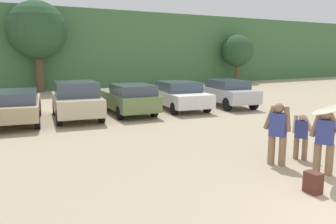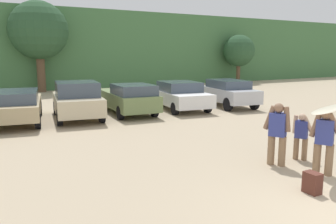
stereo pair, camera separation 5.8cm
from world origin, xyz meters
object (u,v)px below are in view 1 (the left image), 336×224
object	(u,v)px
surfboard_cream	(331,109)
backpack_dropped	(313,183)
parked_car_tan	(15,105)
parked_car_olive_green	(128,98)
person_adult	(325,138)
person_companion	(278,130)
parked_car_white	(179,95)
parked_car_champagne	(76,100)
parked_car_silver	(228,92)
person_child	(301,134)

from	to	relation	value
surfboard_cream	backpack_dropped	size ratio (longest dim) A/B	4.94
parked_car_tan	surfboard_cream	bearing A→B (deg)	-140.61
parked_car_tan	parked_car_olive_green	xyz separation A→B (m)	(5.02, -0.06, -0.00)
person_adult	person_companion	world-z (taller)	person_companion
parked_car_white	backpack_dropped	world-z (taller)	parked_car_white
parked_car_champagne	parked_car_silver	distance (m)	8.21
parked_car_tan	parked_car_white	world-z (taller)	parked_car_white
parked_car_tan	parked_car_champagne	size ratio (longest dim) A/B	1.14
parked_car_champagne	surfboard_cream	bearing A→B (deg)	-153.22
person_child	surfboard_cream	xyz separation A→B (m)	(-0.37, -1.11, 0.88)
parked_car_white	surfboard_cream	world-z (taller)	surfboard_cream
parked_car_white	person_child	xyz separation A→B (m)	(-1.49, -9.06, -0.03)
parked_car_champagne	person_child	size ratio (longest dim) A/B	3.40
parked_car_white	person_companion	xyz separation A→B (m)	(-2.42, -9.08, 0.16)
parked_car_tan	backpack_dropped	distance (m)	11.94
person_adult	parked_car_olive_green	bearing A→B (deg)	-114.98
surfboard_cream	backpack_dropped	world-z (taller)	surfboard_cream
parked_car_tan	parked_car_olive_green	bearing A→B (deg)	-81.45
parked_car_champagne	backpack_dropped	world-z (taller)	parked_car_champagne
parked_car_tan	person_child	bearing A→B (deg)	-136.12
person_adult	backpack_dropped	world-z (taller)	person_adult
person_companion	surfboard_cream	xyz separation A→B (m)	(0.55, -1.08, 0.68)
parked_car_champagne	parked_car_white	distance (m)	5.36
parked_car_champagne	surfboard_cream	world-z (taller)	surfboard_cream
parked_car_champagne	surfboard_cream	distance (m)	10.74
parked_car_silver	person_child	world-z (taller)	parked_car_silver
parked_car_tan	parked_car_silver	world-z (taller)	parked_car_silver
surfboard_cream	backpack_dropped	distance (m)	1.98
parked_car_tan	parked_car_white	xyz separation A→B (m)	(7.87, -0.16, -0.01)
parked_car_white	surfboard_cream	distance (m)	10.37
parked_car_olive_green	backpack_dropped	bearing A→B (deg)	-177.43
parked_car_white	parked_car_silver	world-z (taller)	parked_car_silver
parked_car_olive_green	person_child	size ratio (longest dim) A/B	3.73
surfboard_cream	parked_car_tan	bearing A→B (deg)	-81.01
parked_car_white	parked_car_silver	bearing A→B (deg)	-91.53
parked_car_white	person_companion	size ratio (longest dim) A/B	2.69
person_adult	surfboard_cream	xyz separation A→B (m)	(0.10, -0.03, 0.71)
person_companion	surfboard_cream	size ratio (longest dim) A/B	0.74
parked_car_champagne	parked_car_silver	size ratio (longest dim) A/B	1.06
person_companion	parked_car_champagne	bearing A→B (deg)	-101.87
parked_car_silver	person_child	bearing A→B (deg)	162.18
parked_car_white	parked_car_tan	bearing A→B (deg)	96.11
parked_car_olive_green	parked_car_silver	xyz separation A→B (m)	(5.69, -0.54, 0.03)
parked_car_silver	surfboard_cream	distance (m)	10.84
parked_car_olive_green	person_companion	bearing A→B (deg)	-173.24
parked_car_champagne	parked_car_silver	bearing A→B (deg)	-85.05
parked_car_white	person_companion	world-z (taller)	person_companion
surfboard_cream	person_child	bearing A→B (deg)	-129.68
parked_car_tan	person_companion	size ratio (longest dim) A/B	3.06
parked_car_champagne	parked_car_olive_green	size ratio (longest dim) A/B	0.91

